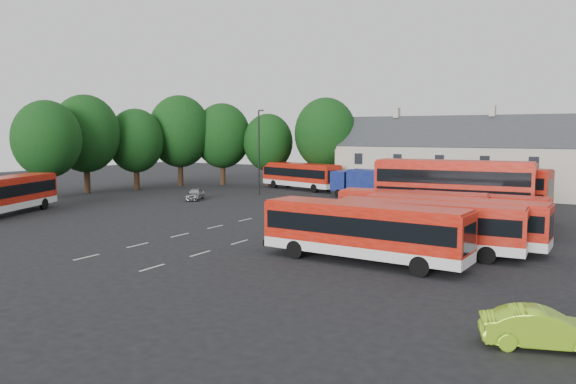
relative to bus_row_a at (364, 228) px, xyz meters
name	(u,v)px	position (x,y,z in m)	size (l,w,h in m)	color
ground	(231,223)	(-14.15, 7.41, -1.94)	(140.00, 140.00, 0.00)	black
lane_markings	(271,222)	(-11.65, 9.41, -1.93)	(5.15, 33.80, 0.01)	beige
treeline	(186,136)	(-34.89, 26.78, 4.75)	(29.92, 32.59, 12.01)	black
terrace_houses	(491,162)	(-0.15, 37.41, 1.93)	(35.70, 7.13, 10.06)	beige
bus_row_a	(364,228)	(0.00, 0.00, 0.00)	(11.54, 3.36, 3.22)	silver
bus_row_b	(428,223)	(2.39, 3.95, -0.10)	(10.89, 3.07, 3.05)	silver
bus_row_c	(454,219)	(3.31, 6.30, -0.09)	(10.95, 2.80, 3.08)	silver
bus_row_d	(412,208)	(-0.64, 10.63, -0.19)	(10.50, 3.48, 2.91)	silver
bus_row_e	(475,210)	(3.33, 12.52, -0.28)	(9.76, 2.47, 2.75)	silver
bus_dd_south	(453,187)	(0.77, 16.39, 0.86)	(12.09, 3.34, 4.91)	silver
bus_dd_north	(483,189)	(2.42, 19.87, 0.47)	(10.54, 3.71, 4.23)	silver
bus_west	(6,192)	(-33.47, 1.35, 0.03)	(6.75, 11.72, 3.27)	silver
bus_north	(301,174)	(-21.93, 33.06, 0.04)	(11.87, 6.25, 3.29)	silver
box_truck	(364,182)	(-11.62, 28.62, -0.19)	(7.26, 2.78, 3.11)	black
silver_car	(195,194)	(-26.50, 18.17, -1.32)	(1.46, 3.62, 1.23)	#9B9EA2
lime_car	(543,328)	(9.76, -8.39, -1.29)	(1.37, 3.93, 1.30)	#91CF1F
grit_bin	(561,332)	(10.25, -7.77, -1.52)	(0.67, 0.67, 0.83)	yellow
lamppost	(259,150)	(-23.21, 25.57, 3.22)	(0.66, 0.43, 9.66)	black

